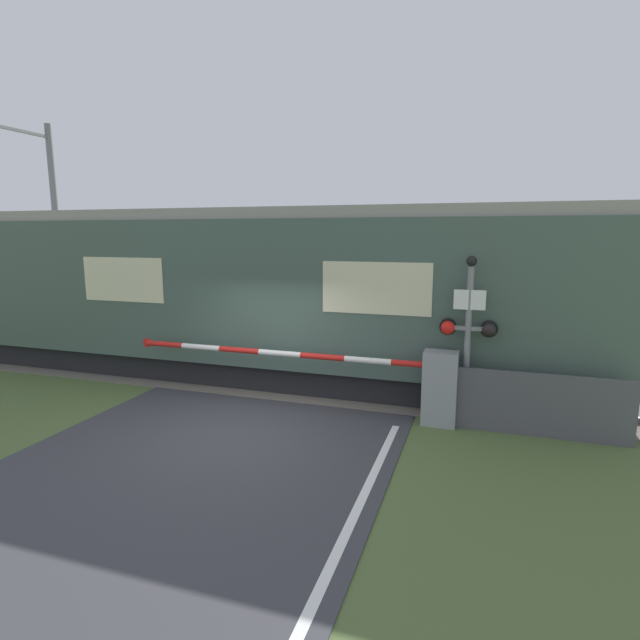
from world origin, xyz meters
name	(u,v)px	position (x,y,z in m)	size (l,w,h in m)	color
ground_plane	(238,430)	(0.00, 0.00, 0.00)	(80.00, 80.00, 0.00)	#4C6033
track_bed	(301,379)	(0.00, 3.21, 0.02)	(36.00, 3.20, 0.13)	#666056
train	(162,289)	(-3.73, 3.21, 2.01)	(20.94, 2.80, 3.93)	black
crossing_barrier	(409,381)	(2.76, 1.40, 0.74)	(6.57, 0.44, 1.34)	gray
signal_post	(468,330)	(3.74, 1.55, 1.72)	(0.99, 0.26, 3.02)	gray
catenary_pole	(56,230)	(-9.08, 5.29, 3.52)	(0.20, 1.90, 6.73)	slate
roadside_fence	(533,405)	(4.85, 1.34, 0.55)	(3.08, 0.06, 1.10)	#4C4C51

